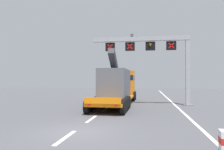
% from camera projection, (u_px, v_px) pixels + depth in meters
% --- Properties ---
extents(ground, '(112.00, 112.00, 0.00)m').
position_uv_depth(ground, '(77.00, 132.00, 11.24)').
color(ground, '#4C4C51').
extents(lane_markings, '(0.20, 36.40, 0.01)m').
position_uv_depth(lane_markings, '(109.00, 106.00, 22.04)').
color(lane_markings, silver).
rests_on(lane_markings, ground).
extents(edge_line_right, '(0.20, 63.00, 0.01)m').
position_uv_depth(edge_line_right, '(176.00, 106.00, 22.16)').
color(edge_line_right, silver).
rests_on(edge_line_right, ground).
extents(overhead_lane_gantry, '(10.13, 0.90, 7.32)m').
position_uv_depth(overhead_lane_gantry, '(154.00, 50.00, 23.34)').
color(overhead_lane_gantry, '#9EA0A5').
rests_on(overhead_lane_gantry, ground).
extents(heavy_haul_truck_orange, '(3.24, 14.10, 5.30)m').
position_uv_depth(heavy_haul_truck_orange, '(119.00, 85.00, 24.06)').
color(heavy_haul_truck_orange, orange).
rests_on(heavy_haul_truck_orange, ground).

